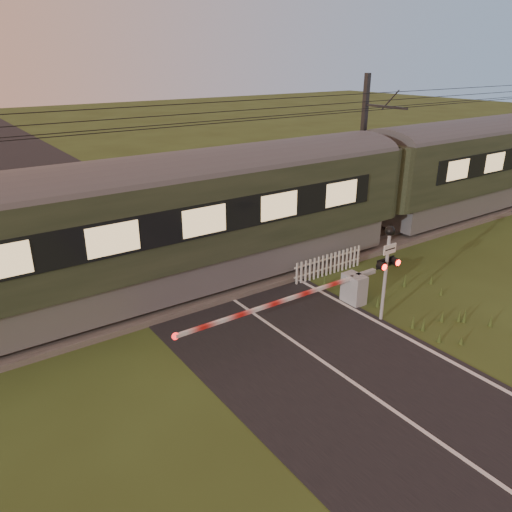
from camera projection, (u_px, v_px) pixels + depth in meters
ground at (336, 371)px, 12.66m from camera, size 160.00×160.00×0.00m
road at (343, 375)px, 12.49m from camera, size 6.00×140.00×0.03m
track_bed at (208, 281)px, 17.58m from camera, size 140.00×3.40×0.39m
overhead_wires at (202, 116)px, 15.47m from camera, size 120.00×0.62×0.62m
train at (374, 184)px, 21.00m from camera, size 46.32×3.19×4.32m
boom_gate at (344, 290)px, 15.78m from camera, size 7.30×0.75×1.00m
crossing_signal at (387, 257)px, 14.40m from camera, size 0.76×0.33×2.99m
picket_fence at (329, 264)px, 18.11m from camera, size 3.20×0.07×0.82m
catenary_mast at (363, 147)px, 23.13m from camera, size 0.21×2.46×6.75m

